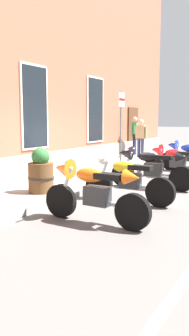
# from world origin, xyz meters

# --- Properties ---
(ground_plane) EXTENTS (140.00, 140.00, 0.00)m
(ground_plane) POSITION_xyz_m (0.00, 0.00, 0.00)
(ground_plane) COLOR #565451
(sidewalk) EXTENTS (27.97, 2.71, 0.15)m
(sidewalk) POSITION_xyz_m (0.00, 1.36, 0.07)
(sidewalk) COLOR gray
(sidewalk) RESTS_ON ground_plane
(motorcycle_orange_sport) EXTENTS (0.62, 2.03, 1.07)m
(motorcycle_orange_sport) POSITION_xyz_m (-3.33, -1.23, 0.58)
(motorcycle_orange_sport) COLOR black
(motorcycle_orange_sport) RESTS_ON ground_plane
(motorcycle_yellow_naked) EXTENTS (0.62, 2.04, 0.95)m
(motorcycle_yellow_naked) POSITION_xyz_m (-1.73, -1.17, 0.47)
(motorcycle_yellow_naked) COLOR black
(motorcycle_yellow_naked) RESTS_ON ground_plane
(motorcycle_black_sport) EXTENTS (0.62, 2.17, 1.06)m
(motorcycle_black_sport) POSITION_xyz_m (-0.08, -0.99, 0.57)
(motorcycle_black_sport) COLOR black
(motorcycle_black_sport) RESTS_ON ground_plane
(motorcycle_red_sport) EXTENTS (0.62, 2.04, 0.99)m
(motorcycle_red_sport) POSITION_xyz_m (1.80, -1.07, 0.55)
(motorcycle_red_sport) COLOR black
(motorcycle_red_sport) RESTS_ON ground_plane
(motorcycle_blue_sport) EXTENTS (0.62, 2.10, 1.04)m
(motorcycle_blue_sport) POSITION_xyz_m (3.29, -1.13, 0.57)
(motorcycle_blue_sport) COLOR black
(motorcycle_blue_sport) RESTS_ON ground_plane
(pedestrian_tan_coat) EXTENTS (0.27, 0.66, 1.60)m
(pedestrian_tan_coat) POSITION_xyz_m (5.46, 1.50, 1.04)
(pedestrian_tan_coat) COLOR #2D3351
(pedestrian_tan_coat) RESTS_ON sidewalk
(pedestrian_striped_shirt) EXTENTS (0.65, 0.30, 1.70)m
(pedestrian_striped_shirt) POSITION_xyz_m (6.24, 2.11, 1.11)
(pedestrian_striped_shirt) COLOR #1E1E4C
(pedestrian_striped_shirt) RESTS_ON sidewalk
(parking_sign) EXTENTS (0.36, 0.07, 2.47)m
(parking_sign) POSITION_xyz_m (1.91, 0.73, 1.74)
(parking_sign) COLOR #4C4C51
(parking_sign) RESTS_ON sidewalk
(barrel_planter) EXTENTS (0.59, 0.59, 0.99)m
(barrel_planter) POSITION_xyz_m (-2.35, 0.61, 0.58)
(barrel_planter) COLOR brown
(barrel_planter) RESTS_ON sidewalk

